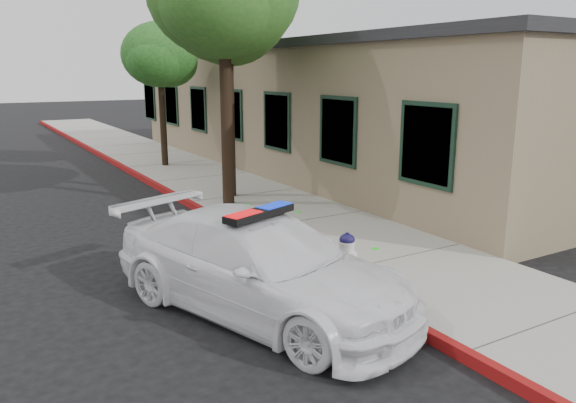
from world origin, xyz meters
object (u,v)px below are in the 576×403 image
at_px(clapboard_building, 336,107).
at_px(street_tree_far, 161,58).
at_px(police_car, 260,265).
at_px(fire_hydrant, 347,254).
at_px(street_tree_mid, 226,14).

height_order(clapboard_building, street_tree_far, street_tree_far).
relative_size(police_car, street_tree_far, 1.08).
height_order(fire_hydrant, street_tree_mid, street_tree_mid).
bearing_deg(clapboard_building, street_tree_far, 152.78).
distance_m(clapboard_building, street_tree_mid, 6.65).
bearing_deg(clapboard_building, fire_hydrant, -124.55).
distance_m(police_car, street_tree_mid, 8.20).
distance_m(fire_hydrant, street_tree_mid, 7.71).
bearing_deg(street_tree_mid, fire_hydrant, -98.22).
relative_size(police_car, street_tree_mid, 0.86).
bearing_deg(fire_hydrant, clapboard_building, 45.35).
height_order(clapboard_building, street_tree_mid, street_tree_mid).
relative_size(clapboard_building, street_tree_mid, 3.43).
relative_size(clapboard_building, police_car, 4.00).
distance_m(police_car, fire_hydrant, 1.75).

